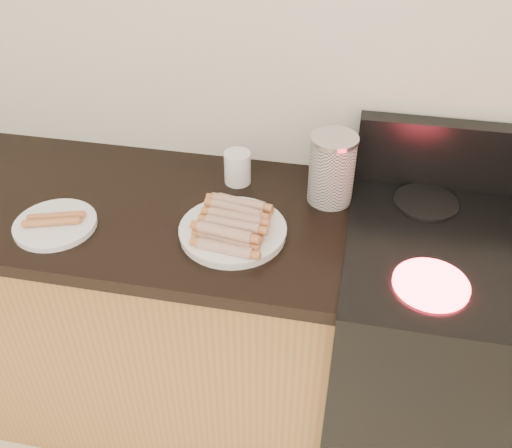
% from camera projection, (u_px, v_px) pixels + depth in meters
% --- Properties ---
extents(wall_back, '(4.00, 0.04, 2.60)m').
position_uv_depth(wall_back, '(225.00, 33.00, 1.59)').
color(wall_back, silver).
rests_on(wall_back, ground).
extents(cabinet_base, '(2.20, 0.59, 0.86)m').
position_uv_depth(cabinet_base, '(18.00, 297.00, 1.99)').
color(cabinet_base, olive).
rests_on(cabinet_base, floor).
extents(stove, '(0.76, 0.65, 0.91)m').
position_uv_depth(stove, '(457.00, 363.00, 1.73)').
color(stove, black).
rests_on(stove, floor).
extents(stove_panel, '(0.76, 0.06, 0.20)m').
position_uv_depth(stove_panel, '(492.00, 159.00, 1.61)').
color(stove_panel, black).
rests_on(stove_panel, stove).
extents(burner_near_left, '(0.18, 0.18, 0.01)m').
position_uv_depth(burner_near_left, '(431.00, 284.00, 1.35)').
color(burner_near_left, '#FF1E2D').
rests_on(burner_near_left, stove).
extents(burner_far_left, '(0.18, 0.18, 0.01)m').
position_uv_depth(burner_far_left, '(426.00, 202.00, 1.61)').
color(burner_far_left, black).
rests_on(burner_far_left, stove).
extents(main_plate, '(0.34, 0.34, 0.02)m').
position_uv_depth(main_plate, '(233.00, 232.00, 1.51)').
color(main_plate, white).
rests_on(main_plate, counter_slab).
extents(side_plate, '(0.24, 0.24, 0.02)m').
position_uv_depth(side_plate, '(55.00, 225.00, 1.54)').
color(side_plate, white).
rests_on(side_plate, counter_slab).
extents(hotdog_pile, '(0.14, 0.25, 0.06)m').
position_uv_depth(hotdog_pile, '(233.00, 222.00, 1.49)').
color(hotdog_pile, maroon).
rests_on(hotdog_pile, main_plate).
extents(plain_sausages, '(0.14, 0.09, 0.02)m').
position_uv_depth(plain_sausages, '(54.00, 219.00, 1.53)').
color(plain_sausages, '#CF653B').
rests_on(plain_sausages, side_plate).
extents(canister, '(0.13, 0.13, 0.20)m').
position_uv_depth(canister, '(332.00, 169.00, 1.59)').
color(canister, white).
rests_on(canister, counter_slab).
extents(mug, '(0.10, 0.10, 0.10)m').
position_uv_depth(mug, '(237.00, 168.00, 1.69)').
color(mug, silver).
rests_on(mug, counter_slab).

